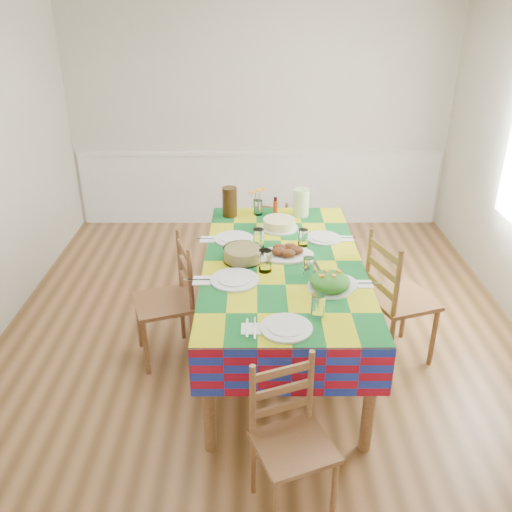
{
  "coord_description": "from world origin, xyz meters",
  "views": [
    {
      "loc": [
        -0.06,
        -3.93,
        2.67
      ],
      "look_at": [
        -0.05,
        -0.19,
        0.83
      ],
      "focal_mm": 38.0,
      "sensor_mm": 36.0,
      "label": 1
    }
  ],
  "objects_px": {
    "green_pitcher": "(301,202)",
    "chair_near": "(291,441)",
    "chair_far": "(274,237)",
    "dining_table": "(283,272)",
    "tea_pitcher": "(230,202)",
    "meat_platter": "(287,252)",
    "chair_left": "(169,301)",
    "chair_right": "(396,300)"
  },
  "relations": [
    {
      "from": "green_pitcher",
      "to": "chair_near",
      "type": "xyz_separation_m",
      "value": [
        -0.22,
        -2.3,
        -0.53
      ]
    },
    {
      "from": "chair_far",
      "to": "dining_table",
      "type": "bearing_deg",
      "value": 111.03
    },
    {
      "from": "tea_pitcher",
      "to": "chair_far",
      "type": "distance_m",
      "value": 0.86
    },
    {
      "from": "dining_table",
      "to": "chair_far",
      "type": "relative_size",
      "value": 2.58
    },
    {
      "from": "tea_pitcher",
      "to": "chair_far",
      "type": "bearing_deg",
      "value": 49.87
    },
    {
      "from": "meat_platter",
      "to": "chair_near",
      "type": "distance_m",
      "value": 1.54
    },
    {
      "from": "dining_table",
      "to": "tea_pitcher",
      "type": "xyz_separation_m",
      "value": [
        -0.43,
        0.9,
        0.23
      ]
    },
    {
      "from": "tea_pitcher",
      "to": "chair_far",
      "type": "relative_size",
      "value": 0.31
    },
    {
      "from": "meat_platter",
      "to": "green_pitcher",
      "type": "distance_m",
      "value": 0.85
    },
    {
      "from": "tea_pitcher",
      "to": "chair_left",
      "type": "height_order",
      "value": "tea_pitcher"
    },
    {
      "from": "meat_platter",
      "to": "chair_near",
      "type": "height_order",
      "value": "meat_platter"
    },
    {
      "from": "meat_platter",
      "to": "tea_pitcher",
      "type": "height_order",
      "value": "tea_pitcher"
    },
    {
      "from": "chair_near",
      "to": "chair_right",
      "type": "distance_m",
      "value": 1.65
    },
    {
      "from": "tea_pitcher",
      "to": "chair_left",
      "type": "xyz_separation_m",
      "value": [
        -0.45,
        -0.89,
        -0.49
      ]
    },
    {
      "from": "chair_near",
      "to": "chair_left",
      "type": "bearing_deg",
      "value": 100.4
    },
    {
      "from": "green_pitcher",
      "to": "tea_pitcher",
      "type": "relative_size",
      "value": 0.93
    },
    {
      "from": "tea_pitcher",
      "to": "chair_left",
      "type": "relative_size",
      "value": 0.26
    },
    {
      "from": "chair_left",
      "to": "dining_table",
      "type": "bearing_deg",
      "value": 70.02
    },
    {
      "from": "dining_table",
      "to": "chair_far",
      "type": "distance_m",
      "value": 1.44
    },
    {
      "from": "meat_platter",
      "to": "chair_left",
      "type": "height_order",
      "value": "chair_left"
    },
    {
      "from": "dining_table",
      "to": "chair_right",
      "type": "xyz_separation_m",
      "value": [
        0.88,
        -0.02,
        -0.23
      ]
    },
    {
      "from": "chair_near",
      "to": "chair_left",
      "type": "distance_m",
      "value": 1.66
    },
    {
      "from": "meat_platter",
      "to": "dining_table",
      "type": "bearing_deg",
      "value": -110.45
    },
    {
      "from": "chair_left",
      "to": "tea_pitcher",
      "type": "bearing_deg",
      "value": 134.08
    },
    {
      "from": "dining_table",
      "to": "chair_right",
      "type": "height_order",
      "value": "chair_right"
    },
    {
      "from": "dining_table",
      "to": "chair_right",
      "type": "distance_m",
      "value": 0.91
    },
    {
      "from": "tea_pitcher",
      "to": "chair_near",
      "type": "height_order",
      "value": "tea_pitcher"
    },
    {
      "from": "chair_near",
      "to": "chair_left",
      "type": "xyz_separation_m",
      "value": [
        -0.87,
        1.41,
        0.04
      ]
    },
    {
      "from": "tea_pitcher",
      "to": "chair_near",
      "type": "bearing_deg",
      "value": -79.7
    },
    {
      "from": "green_pitcher",
      "to": "chair_near",
      "type": "bearing_deg",
      "value": -95.34
    },
    {
      "from": "meat_platter",
      "to": "chair_near",
      "type": "relative_size",
      "value": 0.45
    },
    {
      "from": "chair_left",
      "to": "meat_platter",
      "type": "bearing_deg",
      "value": 75.05
    },
    {
      "from": "meat_platter",
      "to": "chair_right",
      "type": "xyz_separation_m",
      "value": [
        0.85,
        -0.1,
        -0.36
      ]
    },
    {
      "from": "meat_platter",
      "to": "green_pitcher",
      "type": "bearing_deg",
      "value": 78.4
    },
    {
      "from": "tea_pitcher",
      "to": "green_pitcher",
      "type": "bearing_deg",
      "value": 0.73
    },
    {
      "from": "green_pitcher",
      "to": "chair_far",
      "type": "xyz_separation_m",
      "value": [
        -0.21,
        0.49,
        -0.56
      ]
    },
    {
      "from": "tea_pitcher",
      "to": "chair_right",
      "type": "height_order",
      "value": "tea_pitcher"
    },
    {
      "from": "chair_right",
      "to": "green_pitcher",
      "type": "bearing_deg",
      "value": 17.6
    },
    {
      "from": "chair_near",
      "to": "dining_table",
      "type": "bearing_deg",
      "value": 68.19
    },
    {
      "from": "meat_platter",
      "to": "chair_far",
      "type": "distance_m",
      "value": 1.4
    },
    {
      "from": "meat_platter",
      "to": "tea_pitcher",
      "type": "xyz_separation_m",
      "value": [
        -0.46,
        0.82,
        0.1
      ]
    },
    {
      "from": "dining_table",
      "to": "chair_right",
      "type": "bearing_deg",
      "value": -1.03
    }
  ]
}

